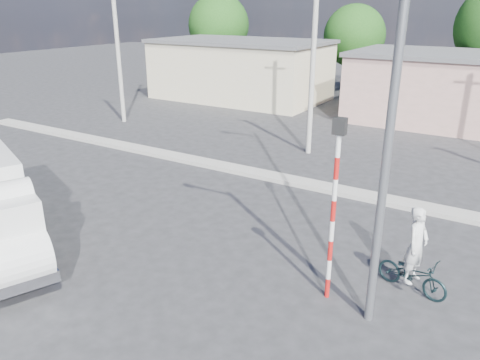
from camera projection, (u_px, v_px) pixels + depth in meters
The scene contains 8 objects.
ground_plane at pixel (182, 287), 11.58m from camera, with size 120.00×120.00×0.00m, color #2B2B2D.
median at pixel (313, 185), 17.91m from camera, with size 40.00×0.80×0.16m, color #99968E.
bicycle at pixel (412, 274), 11.26m from camera, with size 0.61×1.76×0.92m, color black.
cyclist at pixel (415, 256), 11.08m from camera, with size 0.70×0.46×1.91m, color silver.
traffic_pole at pixel (334, 196), 10.28m from camera, with size 0.28×0.18×4.36m.
streetlight at pixel (385, 95), 8.74m from camera, with size 2.34×0.22×9.00m.
building_row at pixel (427, 84), 27.77m from camera, with size 37.80×7.30×4.44m.
utility_poles at pixel (438, 73), 18.08m from camera, with size 35.40×0.24×8.00m.
Camera 1 is at (6.46, -7.66, 6.54)m, focal length 35.00 mm.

